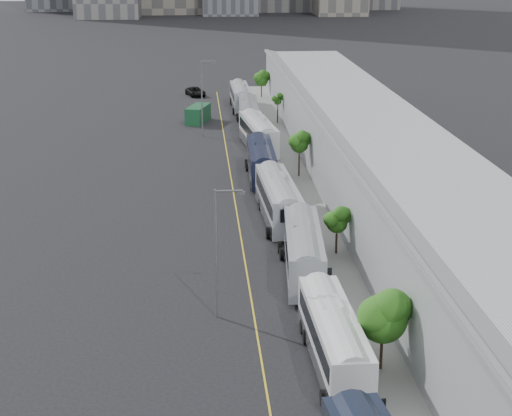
{
  "coord_description": "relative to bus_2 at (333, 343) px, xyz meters",
  "views": [
    {
      "loc": [
        -5.1,
        -10.63,
        23.72
      ],
      "look_at": [
        -0.3,
        56.99,
        3.0
      ],
      "focal_mm": 60.0,
      "sensor_mm": 36.0,
      "label": 1
    }
  ],
  "objects": [
    {
      "name": "depot",
      "position": [
        10.34,
        20.55,
        2.0
      ],
      "size": [
        12.45,
        160.4,
        7.2
      ],
      "color": "gray",
      "rests_on": "ground"
    },
    {
      "name": "bus_7",
      "position": [
        -0.59,
        70.96,
        0.05
      ],
      "size": [
        3.05,
        12.75,
        3.7
      ],
      "rotation": [
        0.0,
        0.0,
        -0.04
      ],
      "color": "gray",
      "rests_on": "ground"
    },
    {
      "name": "shipping_container",
      "position": [
        -7.47,
        74.35,
        -0.35
      ],
      "size": [
        3.77,
        6.33,
        2.34
      ],
      "primitive_type": "cube",
      "rotation": [
        0.0,
        0.0,
        -0.29
      ],
      "color": "#144224",
      "rests_on": "ground"
    },
    {
      "name": "tree_2",
      "position": [
        3.29,
        19.13,
        1.41
      ],
      "size": [
        1.73,
        1.73,
        3.82
      ],
      "color": "black",
      "rests_on": "ground"
    },
    {
      "name": "bus_6",
      "position": [
        -0.26,
        56.54,
        0.14
      ],
      "size": [
        4.01,
        13.64,
        3.93
      ],
      "rotation": [
        0.0,
        0.0,
        0.1
      ],
      "color": "silver",
      "rests_on": "ground"
    },
    {
      "name": "tree_1",
      "position": [
        2.71,
        -0.66,
        2.21
      ],
      "size": [
        2.88,
        2.88,
        5.17
      ],
      "color": "black",
      "rests_on": "ground"
    },
    {
      "name": "bus_3",
      "position": [
        0.07,
        14.83,
        0.09
      ],
      "size": [
        3.62,
        13.16,
        3.8
      ],
      "rotation": [
        0.0,
        0.0,
        -0.08
      ],
      "color": "gray",
      "rests_on": "ground"
    },
    {
      "name": "bus_5",
      "position": [
        -0.96,
        43.02,
        0.08
      ],
      "size": [
        2.91,
        12.96,
        3.77
      ],
      "rotation": [
        0.0,
        0.0,
        -0.02
      ],
      "color": "black",
      "rests_on": "ground"
    },
    {
      "name": "tree_4",
      "position": [
        3.61,
        72.35,
        1.75
      ],
      "size": [
        1.08,
        1.08,
        3.94
      ],
      "color": "black",
      "rests_on": "ground"
    },
    {
      "name": "lane_line",
      "position": [
        -4.15,
        20.55,
        -1.51
      ],
      "size": [
        0.12,
        160.0,
        0.02
      ],
      "primitive_type": "cube",
      "color": "gold",
      "rests_on": "ground"
    },
    {
      "name": "suv",
      "position": [
        -7.75,
        96.77,
        -0.79
      ],
      "size": [
        3.74,
        5.68,
        1.45
      ],
      "primitive_type": "imported",
      "rotation": [
        0.0,
        0.0,
        0.28
      ],
      "color": "black",
      "rests_on": "ground"
    },
    {
      "name": "street_lamp_near",
      "position": [
        -6.48,
        7.6,
        3.61
      ],
      "size": [
        2.04,
        0.22,
        8.87
      ],
      "color": "#59595E",
      "rests_on": "ground"
    },
    {
      "name": "tree_3",
      "position": [
        3.17,
        43.5,
        2.38
      ],
      "size": [
        1.95,
        1.95,
        4.9
      ],
      "color": "black",
      "rests_on": "ground"
    },
    {
      "name": "street_lamp_far",
      "position": [
        -6.78,
        65.01,
        4.11
      ],
      "size": [
        2.04,
        0.22,
        9.84
      ],
      "color": "#59595E",
      "rests_on": "ground"
    },
    {
      "name": "bus_2",
      "position": [
        0.0,
        0.0,
        0.0
      ],
      "size": [
        2.76,
        12.34,
        3.59
      ],
      "rotation": [
        0.0,
        0.0,
        0.02
      ],
      "color": "silver",
      "rests_on": "ground"
    },
    {
      "name": "sidewalk",
      "position": [
        6.35,
        20.55,
        -1.46
      ],
      "size": [
        10.0,
        170.0,
        0.12
      ],
      "primitive_type": "cube",
      "color": "gray",
      "rests_on": "ground"
    },
    {
      "name": "tree_5",
      "position": [
        3.04,
        94.19,
        1.79
      ],
      "size": [
        2.22,
        2.22,
        4.43
      ],
      "color": "black",
      "rests_on": "ground"
    },
    {
      "name": "bus_4",
      "position": [
        -0.53,
        28.26,
        0.15
      ],
      "size": [
        3.21,
        13.6,
        3.95
      ],
      "rotation": [
        0.0,
        0.0,
        0.04
      ],
      "color": "#A8AAB2",
      "rests_on": "ground"
    },
    {
      "name": "bus_8",
      "position": [
        -0.93,
        84.38,
        0.05
      ],
      "size": [
        2.84,
        12.75,
        3.72
      ],
      "rotation": [
        0.0,
        0.0,
        0.01
      ],
      "color": "#B4B6BF",
      "rests_on": "ground"
    }
  ]
}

